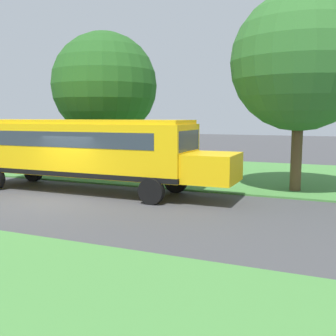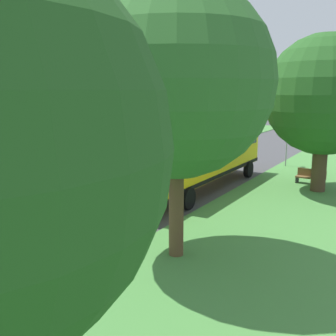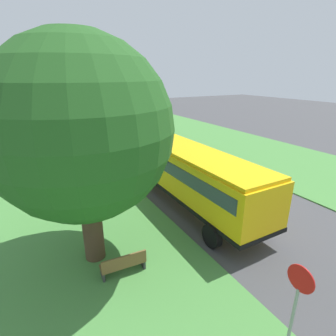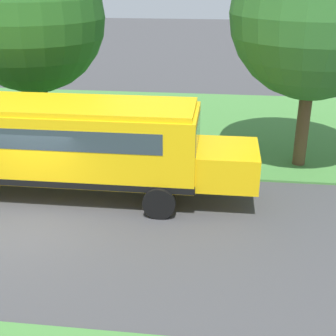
{
  "view_description": "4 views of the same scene",
  "coord_description": "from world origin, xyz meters",
  "px_view_note": "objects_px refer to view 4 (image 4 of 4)",
  "views": [
    {
      "loc": [
        12.15,
        10.03,
        3.28
      ],
      "look_at": [
        -1.87,
        4.1,
        1.3
      ],
      "focal_mm": 42.0,
      "sensor_mm": 36.0,
      "label": 1
    },
    {
      "loc": [
        -11.69,
        18.93,
        5.33
      ],
      "look_at": [
        -1.88,
        2.86,
        1.59
      ],
      "focal_mm": 42.0,
      "sensor_mm": 36.0,
      "label": 2
    },
    {
      "loc": [
        -9.57,
        -11.28,
        6.81
      ],
      "look_at": [
        -2.5,
        1.47,
        1.57
      ],
      "focal_mm": 28.0,
      "sensor_mm": 36.0,
      "label": 3
    },
    {
      "loc": [
        11.4,
        5.54,
        7.05
      ],
      "look_at": [
        -2.2,
        3.92,
        1.14
      ],
      "focal_mm": 50.0,
      "sensor_mm": 36.0,
      "label": 4
    }
  ],
  "objects_px": {
    "school_bus": "(44,139)",
    "oak_tree_beside_bus": "(27,20)",
    "oak_tree_roadside_mid": "(314,12)",
    "park_bench": "(7,128)"
  },
  "relations": [
    {
      "from": "school_bus",
      "to": "oak_tree_beside_bus",
      "type": "distance_m",
      "value": 6.88
    },
    {
      "from": "oak_tree_beside_bus",
      "to": "oak_tree_roadside_mid",
      "type": "bearing_deg",
      "value": 77.9
    },
    {
      "from": "oak_tree_roadside_mid",
      "to": "oak_tree_beside_bus",
      "type": "bearing_deg",
      "value": -102.1
    },
    {
      "from": "school_bus",
      "to": "oak_tree_roadside_mid",
      "type": "xyz_separation_m",
      "value": [
        -3.25,
        8.58,
        3.73
      ]
    },
    {
      "from": "oak_tree_beside_bus",
      "to": "oak_tree_roadside_mid",
      "type": "height_order",
      "value": "oak_tree_roadside_mid"
    },
    {
      "from": "oak_tree_roadside_mid",
      "to": "school_bus",
      "type": "bearing_deg",
      "value": -69.29
    },
    {
      "from": "oak_tree_beside_bus",
      "to": "park_bench",
      "type": "xyz_separation_m",
      "value": [
        0.6,
        -1.27,
        -4.54
      ]
    },
    {
      "from": "oak_tree_beside_bus",
      "to": "park_bench",
      "type": "bearing_deg",
      "value": -64.87
    },
    {
      "from": "oak_tree_beside_bus",
      "to": "oak_tree_roadside_mid",
      "type": "distance_m",
      "value": 11.35
    },
    {
      "from": "oak_tree_roadside_mid",
      "to": "park_bench",
      "type": "distance_m",
      "value": 13.51
    }
  ]
}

